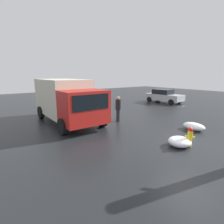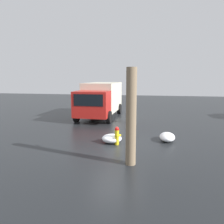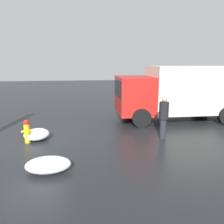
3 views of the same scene
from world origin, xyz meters
name	(u,v)px [view 3 (image 3 of 3)]	position (x,y,z in m)	size (l,w,h in m)	color
ground_plane	(28,143)	(0.00, 0.00, 0.00)	(60.00, 60.00, 0.00)	black
fire_hydrant	(27,131)	(0.00, 0.00, 0.46)	(0.41, 0.33, 0.90)	yellow
delivery_truck	(181,91)	(7.32, 2.59, 1.56)	(6.54, 2.85, 2.84)	red
pedestrian	(164,116)	(5.32, -0.23, 0.94)	(0.37, 0.37, 1.72)	#23232D
snow_pile_by_hydrant	(37,134)	(0.29, 0.31, 0.21)	(0.99, 1.01, 0.43)	white
snow_pile_curbside	(48,165)	(1.13, -2.49, 0.21)	(1.26, 0.79, 0.43)	white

